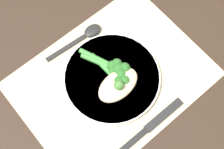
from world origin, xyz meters
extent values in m
plane|color=#332319|center=(0.00, 0.00, 0.00)|extent=(3.00, 3.00, 0.00)
cube|color=beige|center=(0.00, 0.00, 0.00)|extent=(0.47, 0.35, 0.00)
cylinder|color=white|center=(0.00, 0.00, 0.01)|extent=(0.24, 0.24, 0.01)
cylinder|color=silver|center=(0.00, 0.00, 0.02)|extent=(0.24, 0.24, 0.01)
ellipsoid|color=beige|center=(0.01, 0.03, 0.03)|extent=(0.11, 0.07, 0.03)
sphere|color=#477F38|center=(0.01, 0.04, 0.05)|extent=(0.02, 0.02, 0.02)
cylinder|color=#3D8E38|center=(0.00, -0.03, 0.02)|extent=(0.02, 0.10, 0.01)
sphere|color=#2D6B28|center=(0.00, 0.03, 0.03)|extent=(0.03, 0.03, 0.03)
sphere|color=#2D6B28|center=(0.01, 0.03, 0.03)|extent=(0.03, 0.03, 0.03)
sphere|color=#2D6B28|center=(-0.01, 0.03, 0.03)|extent=(0.03, 0.03, 0.03)
cylinder|color=#3D8E38|center=(0.00, -0.04, 0.02)|extent=(0.06, 0.10, 0.01)
sphere|color=#2D6B28|center=(-0.02, 0.00, 0.03)|extent=(0.03, 0.03, 0.03)
sphere|color=#2D6B28|center=(-0.02, 0.02, 0.03)|extent=(0.03, 0.03, 0.03)
sphere|color=#2D6B28|center=(-0.03, 0.01, 0.03)|extent=(0.03, 0.03, 0.03)
cylinder|color=#3D8E38|center=(0.00, -0.06, 0.02)|extent=(0.05, 0.09, 0.01)
sphere|color=#2D6B28|center=(-0.02, -0.02, 0.03)|extent=(0.03, 0.03, 0.03)
sphere|color=#2D6B28|center=(-0.01, -0.01, 0.03)|extent=(0.02, 0.02, 0.02)
sphere|color=#2D6B28|center=(-0.03, -0.01, 0.03)|extent=(0.03, 0.03, 0.03)
cube|color=black|center=(-0.03, 0.15, 0.01)|extent=(0.11, 0.02, 0.00)
cube|color=black|center=(0.06, 0.15, 0.01)|extent=(0.08, 0.01, 0.01)
cube|color=black|center=(0.04, -0.14, 0.01)|extent=(0.12, 0.02, 0.00)
ellipsoid|color=black|center=(-0.05, -0.14, 0.01)|extent=(0.05, 0.04, 0.01)
camera|label=1|loc=(0.18, 0.21, 0.74)|focal=50.00mm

